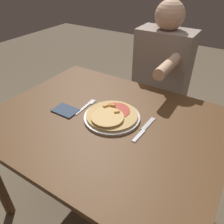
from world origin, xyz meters
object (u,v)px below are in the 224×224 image
(dining_table, at_px, (106,135))
(person_diner, at_px, (162,75))
(fork, at_px, (87,106))
(knife, at_px, (144,129))
(plate, at_px, (112,117))
(pizza, at_px, (111,115))

(dining_table, bearing_deg, person_diner, 87.57)
(fork, xyz_separation_m, knife, (0.37, -0.02, 0.00))
(knife, bearing_deg, person_diner, 104.37)
(plate, relative_size, pizza, 1.10)
(dining_table, relative_size, plate, 4.03)
(dining_table, bearing_deg, fork, 162.99)
(dining_table, distance_m, person_diner, 0.73)
(fork, bearing_deg, knife, -2.73)
(knife, bearing_deg, plate, -179.54)
(dining_table, xyz_separation_m, fork, (-0.16, 0.05, 0.11))
(plate, distance_m, pizza, 0.02)
(knife, distance_m, person_diner, 0.71)
(dining_table, relative_size, pizza, 4.41)
(dining_table, xyz_separation_m, pizza, (0.02, 0.02, 0.13))
(dining_table, distance_m, knife, 0.24)
(plate, relative_size, knife, 1.34)
(fork, distance_m, person_diner, 0.70)
(dining_table, height_order, person_diner, person_diner)
(plate, xyz_separation_m, fork, (-0.18, 0.02, -0.00))
(fork, height_order, knife, same)
(dining_table, xyz_separation_m, plate, (0.02, 0.03, 0.11))
(pizza, relative_size, fork, 1.54)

